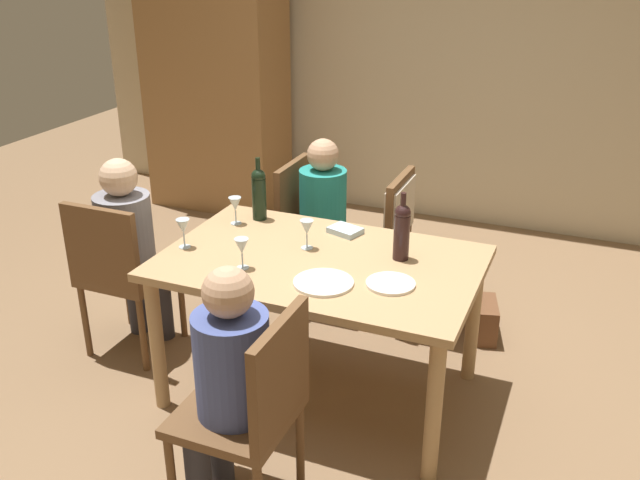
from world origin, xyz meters
TOP-DOWN VIEW (x-y plane):
  - ground_plane at (0.00, 0.00)m, footprint 10.00×10.00m
  - rear_room_partition at (0.00, 2.68)m, footprint 6.40×0.12m
  - armoire_cabinet at (-1.85, 2.23)m, footprint 1.18×0.62m
  - dining_table at (0.00, 0.00)m, footprint 1.51×0.97m
  - chair_left_end at (-1.13, -0.09)m, footprint 0.44×0.44m
  - chair_near at (0.09, -0.86)m, footprint 0.44×0.44m
  - chair_far_left at (-0.43, 0.86)m, footprint 0.44×0.44m
  - chair_far_right at (0.22, 0.86)m, footprint 0.46×0.44m
  - person_woman_host at (-1.13, 0.03)m, footprint 0.30×0.34m
  - person_man_bearded at (-0.03, -0.86)m, footprint 0.33×0.29m
  - person_man_guest at (-0.31, 0.86)m, footprint 0.33×0.28m
  - wine_bottle_tall_green at (0.35, 0.15)m, footprint 0.08×0.08m
  - wine_bottle_dark_red at (-0.50, 0.35)m, footprint 0.08×0.08m
  - wine_glass_near_left at (-0.67, -0.13)m, footprint 0.07×0.07m
  - wine_glass_centre at (-0.59, 0.24)m, footprint 0.07×0.07m
  - wine_glass_near_right at (-0.11, 0.09)m, footprint 0.07×0.07m
  - wine_glass_far at (-0.30, -0.23)m, footprint 0.07×0.07m
  - dinner_plate_host at (0.11, -0.23)m, footprint 0.27×0.27m
  - dinner_plate_guest_left at (0.39, -0.13)m, footprint 0.22×0.22m
  - folded_napkin at (-0.00, 0.34)m, footprint 0.19×0.16m
  - handbag at (0.69, 0.86)m, footprint 0.19×0.30m

SIDE VIEW (x-z plane):
  - ground_plane at x=0.00m, z-range 0.00..0.00m
  - handbag at x=0.69m, z-range 0.00..0.22m
  - chair_left_end at x=-1.13m, z-range 0.07..0.99m
  - chair_near at x=0.09m, z-range 0.07..0.99m
  - chair_far_left at x=-0.43m, z-range 0.07..0.99m
  - chair_far_right at x=0.22m, z-range 0.13..1.05m
  - person_man_guest at x=-0.31m, z-range 0.09..1.18m
  - person_man_bearded at x=-0.03m, z-range 0.09..1.19m
  - person_woman_host at x=-1.13m, z-range 0.09..1.21m
  - dining_table at x=0.00m, z-range 0.28..1.04m
  - dinner_plate_host at x=0.11m, z-range 0.75..0.77m
  - dinner_plate_guest_left at x=0.39m, z-range 0.75..0.77m
  - folded_napkin at x=0.00m, z-range 0.75..0.78m
  - wine_glass_near_left at x=-0.67m, z-range 0.79..0.94m
  - wine_glass_centre at x=-0.59m, z-range 0.79..0.94m
  - wine_glass_near_right at x=-0.11m, z-range 0.79..0.94m
  - wine_glass_far at x=-0.30m, z-range 0.79..0.94m
  - wine_bottle_tall_green at x=0.35m, z-range 0.74..1.07m
  - wine_bottle_dark_red at x=-0.50m, z-range 0.73..1.08m
  - armoire_cabinet at x=-1.85m, z-range 0.01..2.19m
  - rear_room_partition at x=0.00m, z-range 0.00..2.70m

